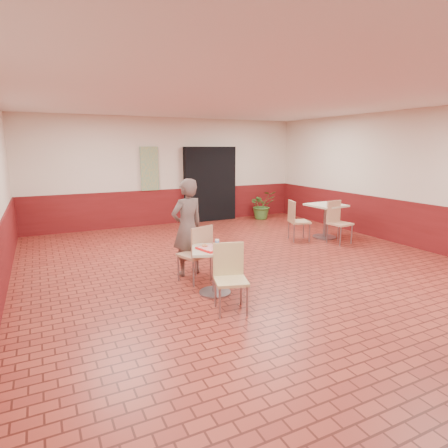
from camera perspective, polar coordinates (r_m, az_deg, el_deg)
name	(u,v)px	position (r m, az deg, el deg)	size (l,w,h in m)	color
room_shell	(263,189)	(6.33, 6.02, 5.34)	(8.01, 10.01, 3.01)	maroon
wainscot_band	(262,246)	(6.52, 5.84, -3.43)	(8.00, 10.00, 1.00)	#5E1213
corridor_doorway	(210,184)	(11.23, -2.15, 6.08)	(1.60, 0.22, 2.20)	black
promo_poster	(150,169)	(10.64, -11.28, 8.26)	(0.50, 0.03, 1.20)	gray
main_table	(215,263)	(5.65, -1.41, -6.01)	(0.67, 0.67, 0.71)	#BEB999
chair_main_front	(230,274)	(5.09, 0.90, -7.57)	(0.52, 0.52, 0.92)	tan
chair_main_back	(198,251)	(6.10, -4.05, -4.13)	(0.56, 0.56, 0.96)	tan
customer	(187,227)	(6.43, -5.61, -0.53)	(0.61, 0.40, 1.68)	brown
serving_tray	(215,248)	(5.58, -1.42, -3.62)	(0.47, 0.36, 0.03)	red
ring_donut	(205,245)	(5.60, -2.97, -3.27)	(0.09, 0.09, 0.03)	#C37547
long_john_donut	(218,246)	(5.55, -0.95, -3.30)	(0.16, 0.08, 0.05)	#BF6538
paper_cup	(217,242)	(5.68, -1.06, -2.74)	(0.06, 0.06, 0.08)	silver
second_table	(326,215)	(9.44, 15.21, 1.30)	(0.79, 0.79, 0.83)	beige
chair_second_left	(296,218)	(9.00, 10.94, 0.84)	(0.55, 0.55, 0.96)	tan
chair_second_front	(337,220)	(9.03, 16.89, 0.64)	(0.50, 0.50, 0.97)	tan
potted_plant	(262,205)	(11.61, 5.81, 2.91)	(0.78, 0.68, 0.87)	#3C6D2B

